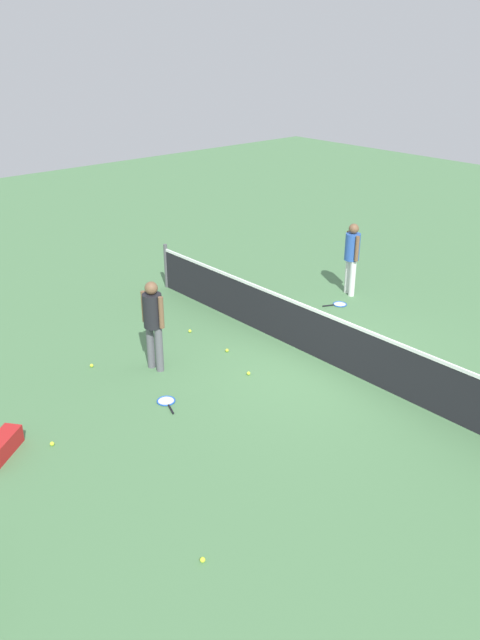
{
  "coord_description": "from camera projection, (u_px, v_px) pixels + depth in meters",
  "views": [
    {
      "loc": [
        6.88,
        -8.1,
        5.61
      ],
      "look_at": [
        -0.89,
        -1.27,
        0.9
      ],
      "focal_mm": 35.51,
      "sensor_mm": 36.0,
      "label": 1
    }
  ],
  "objects": [
    {
      "name": "tennis_ball_stray_left",
      "position": [
        190.0,
        331.0,
        12.96
      ],
      "size": [
        0.07,
        0.07,
        0.07
      ],
      "primitive_type": "sphere",
      "color": "#C6E033",
      "rests_on": "ground_plane"
    },
    {
      "name": "player_far_side",
      "position": [
        352.0,
        253.0,
        14.47
      ],
      "size": [
        0.51,
        0.45,
        1.7
      ],
      "color": "white",
      "rests_on": "ground_plane"
    },
    {
      "name": "tennis_ball_near_player",
      "position": [
        92.0,
        365.0,
        11.62
      ],
      "size": [
        0.07,
        0.07,
        0.07
      ],
      "primitive_type": "sphere",
      "color": "#C6E033",
      "rests_on": "ground_plane"
    },
    {
      "name": "tennis_ball_stray_right",
      "position": [
        52.0,
        444.0,
        9.41
      ],
      "size": [
        0.07,
        0.07,
        0.07
      ],
      "primitive_type": "sphere",
      "color": "#C6E033",
      "rests_on": "ground_plane"
    },
    {
      "name": "tennis_racket_far_player",
      "position": [
        339.0,
        304.0,
        14.29
      ],
      "size": [
        0.42,
        0.6,
        0.03
      ],
      "color": "blue",
      "rests_on": "ground_plane"
    },
    {
      "name": "tennis_ball_baseline",
      "position": [
        249.0,
        373.0,
        11.35
      ],
      "size": [
        0.07,
        0.07,
        0.07
      ],
      "primitive_type": "sphere",
      "color": "#C6E033",
      "rests_on": "ground_plane"
    },
    {
      "name": "tennis_ball_by_net",
      "position": [
        227.0,
        350.0,
        12.17
      ],
      "size": [
        0.07,
        0.07,
        0.07
      ],
      "primitive_type": "sphere",
      "color": "#C6E033",
      "rests_on": "ground_plane"
    },
    {
      "name": "ground_plane",
      "position": [
        322.0,
        360.0,
        11.89
      ],
      "size": [
        40.0,
        40.0,
        0.0
      ],
      "primitive_type": "plane",
      "color": "#4C7A4C"
    },
    {
      "name": "tennis_racket_near_player",
      "position": [
        167.0,
        402.0,
        10.52
      ],
      "size": [
        0.61,
        0.4,
        0.03
      ],
      "color": "blue",
      "rests_on": "ground_plane"
    },
    {
      "name": "tennis_ball_midcourt",
      "position": [
        203.0,
        560.0,
        7.34
      ],
      "size": [
        0.07,
        0.07,
        0.07
      ],
      "primitive_type": "sphere",
      "color": "#C6E033",
      "rests_on": "ground_plane"
    },
    {
      "name": "player_near_side",
      "position": [
        153.0,
        318.0,
        11.17
      ],
      "size": [
        0.53,
        0.4,
        1.7
      ],
      "color": "#595960",
      "rests_on": "ground_plane"
    },
    {
      "name": "court_net",
      "position": [
        323.0,
        336.0,
        11.69
      ],
      "size": [
        10.09,
        0.09,
        1.07
      ],
      "color": "#4C4C51",
      "rests_on": "ground_plane"
    },
    {
      "name": "equipment_bag",
      "position": [
        0.0,
        449.0,
        9.12
      ],
      "size": [
        0.71,
        0.8,
        0.28
      ],
      "color": "#B21E1E",
      "rests_on": "ground_plane"
    }
  ]
}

